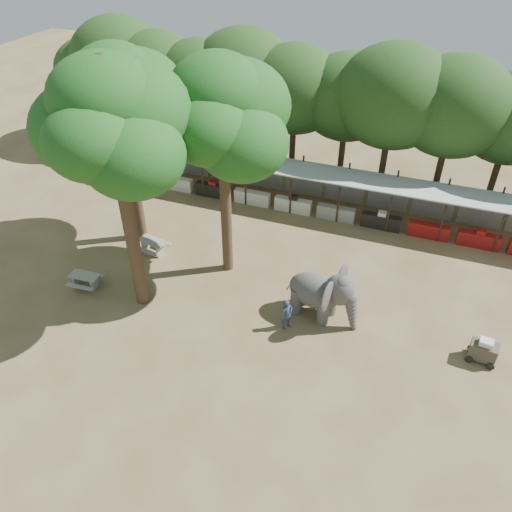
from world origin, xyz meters
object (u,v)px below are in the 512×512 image
(yard_tree_center, at_px, (112,125))
(yard_tree_back, at_px, (221,116))
(yard_tree_left, at_px, (120,100))
(cart_front, at_px, (483,350))
(handler, at_px, (287,314))
(picnic_table_near, at_px, (85,279))
(elephant, at_px, (323,293))
(picnic_table_far, at_px, (153,245))

(yard_tree_center, xyz_separation_m, yard_tree_back, (3.00, 4.00, -0.67))
(yard_tree_left, relative_size, cart_front, 8.29)
(handler, height_order, cart_front, handler)
(yard_tree_left, height_order, yard_tree_center, yard_tree_center)
(handler, height_order, picnic_table_near, handler)
(elephant, relative_size, cart_front, 2.85)
(yard_tree_center, bearing_deg, yard_tree_back, 53.14)
(yard_tree_left, xyz_separation_m, cart_front, (19.20, -3.45, -7.60))
(picnic_table_near, bearing_deg, elephant, 5.80)
(handler, bearing_deg, cart_front, -49.27)
(yard_tree_center, relative_size, handler, 7.32)
(yard_tree_back, bearing_deg, elephant, -19.89)
(elephant, distance_m, handler, 1.99)
(yard_tree_left, height_order, handler, yard_tree_left)
(picnic_table_near, bearing_deg, handler, -0.13)
(picnic_table_far, bearing_deg, elephant, 0.84)
(picnic_table_near, xyz_separation_m, picnic_table_far, (1.79, 3.91, 0.03))
(picnic_table_near, bearing_deg, yard_tree_left, 83.48)
(yard_tree_back, xyz_separation_m, picnic_table_far, (-4.41, -0.36, -8.01))
(yard_tree_back, distance_m, handler, 9.60)
(yard_tree_back, height_order, picnic_table_far, yard_tree_back)
(yard_tree_center, xyz_separation_m, elephant, (8.85, 1.88, -7.80))
(yard_tree_back, xyz_separation_m, cart_front, (13.21, -2.45, -7.94))
(yard_tree_left, bearing_deg, handler, -23.08)
(picnic_table_near, bearing_deg, picnic_table_far, 61.04)
(picnic_table_far, relative_size, cart_front, 1.40)
(yard_tree_left, bearing_deg, picnic_table_near, -92.18)
(yard_tree_back, distance_m, picnic_table_near, 11.02)
(yard_tree_back, bearing_deg, picnic_table_near, -145.43)
(cart_front, bearing_deg, picnic_table_far, -179.95)
(yard_tree_center, distance_m, elephant, 11.95)
(yard_tree_back, distance_m, picnic_table_far, 9.15)
(picnic_table_near, bearing_deg, cart_front, 1.03)
(yard_tree_left, bearing_deg, yard_tree_back, -9.46)
(cart_front, bearing_deg, handler, -166.40)
(yard_tree_left, bearing_deg, yard_tree_center, -59.04)
(yard_tree_center, xyz_separation_m, picnic_table_near, (-3.20, -0.27, -8.71))
(picnic_table_far, distance_m, cart_front, 17.74)
(yard_tree_back, relative_size, picnic_table_far, 6.08)
(elephant, bearing_deg, yard_tree_center, -155.85)
(handler, distance_m, cart_front, 8.74)
(picnic_table_far, height_order, cart_front, cart_front)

